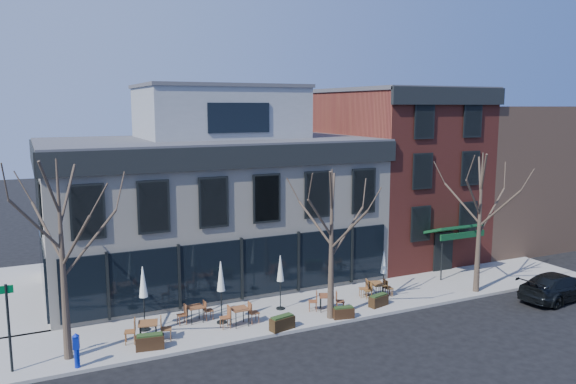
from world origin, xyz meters
name	(u,v)px	position (x,y,z in m)	size (l,w,h in m)	color
ground	(242,304)	(0.00, 0.00, 0.00)	(120.00, 120.00, 0.00)	black
sidewalk_front	(318,307)	(3.25, -2.15, 0.07)	(33.50, 4.70, 0.15)	gray
corner_building	(211,198)	(0.07, 5.07, 4.72)	(18.39, 10.39, 11.10)	beige
red_brick_building	(395,172)	(13.00, 4.98, 5.64)	(8.20, 11.78, 11.18)	maroon
bg_building	(494,172)	(23.00, 6.00, 5.00)	(12.00, 12.00, 10.00)	#8C664C
tree_corner	(63,258)	(-8.49, -3.20, 4.25)	(3.93, 3.98, 7.92)	#382B21
tree_mid	(332,242)	(3.01, -3.90, 3.79)	(3.50, 3.55, 7.04)	#382B21
tree_right	(480,221)	(12.01, -3.90, 4.02)	(3.72, 3.77, 7.48)	#382B21
sign_pole	(9,323)	(-10.50, -3.50, 2.07)	(0.50, 0.10, 3.40)	black
parked_sedan	(558,286)	(15.20, -6.43, 0.71)	(1.99, 4.89, 1.42)	black
call_box	(76,349)	(-8.25, -4.20, 0.88)	(0.27, 0.27, 1.38)	#0C22A7
cafe_set_0	(148,330)	(-5.32, -2.99, 0.69)	(2.05, 0.96, 1.05)	brown
cafe_set_1	(195,312)	(-2.90, -1.68, 0.62)	(1.74, 0.72, 0.91)	brown
cafe_set_2	(240,315)	(-1.19, -2.94, 0.66)	(1.88, 0.77, 0.99)	brown
cafe_set_3	(326,301)	(3.29, -2.99, 0.64)	(1.81, 1.16, 0.94)	brown
cafe_set_4	(375,288)	(6.61, -2.29, 0.62)	(1.80, 0.93, 0.92)	brown
cafe_set_5	(378,289)	(6.69, -2.45, 0.59)	(1.67, 0.74, 0.86)	brown
umbrella_0	(143,285)	(-5.20, -1.64, 2.21)	(0.47, 0.47, 2.91)	black
umbrella_1	(221,280)	(-1.84, -2.31, 2.21)	(0.47, 0.47, 2.92)	black
umbrella_2	(280,271)	(1.34, -1.85, 2.07)	(0.43, 0.43, 2.71)	black
umbrella_4	(384,265)	(6.91, -2.55, 1.88)	(0.39, 0.39, 2.45)	black
planter_0	(150,342)	(-5.41, -3.74, 0.47)	(1.20, 0.63, 0.64)	black
planter_1	(282,323)	(0.35, -4.20, 0.47)	(1.22, 0.70, 0.64)	#302110
planter_2	(343,312)	(3.52, -4.20, 0.43)	(1.05, 0.59, 0.56)	#331F11
planter_3	(379,300)	(5.94, -3.56, 0.44)	(1.13, 0.68, 0.59)	#301F10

